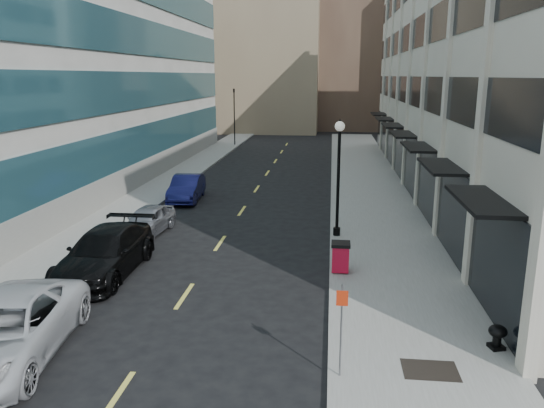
% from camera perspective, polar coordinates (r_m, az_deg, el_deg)
% --- Properties ---
extents(sidewalk_right, '(5.00, 80.00, 0.15)m').
position_cam_1_polar(sidewalk_right, '(29.74, 11.14, -0.98)').
color(sidewalk_right, gray).
rests_on(sidewalk_right, ground).
extents(sidewalk_left, '(3.00, 80.00, 0.15)m').
position_cam_1_polar(sidewalk_left, '(31.76, -14.90, -0.25)').
color(sidewalk_left, gray).
rests_on(sidewalk_left, ground).
extents(building_right, '(15.30, 46.50, 18.25)m').
position_cam_1_polar(building_right, '(37.68, 25.87, 14.68)').
color(building_right, beige).
rests_on(building_right, ground).
extents(building_left, '(16.14, 46.00, 20.00)m').
position_cam_1_polar(building_left, '(41.43, -24.91, 15.95)').
color(building_left, silver).
rests_on(building_left, ground).
extents(skyline_tan_near, '(14.00, 18.00, 28.00)m').
position_cam_1_polar(skyline_tan_near, '(77.49, -0.26, 18.51)').
color(skyline_tan_near, '#887659').
rests_on(skyline_tan_near, ground).
extents(skyline_brown, '(12.00, 16.00, 34.00)m').
position_cam_1_polar(skyline_brown, '(81.31, 9.08, 20.24)').
color(skyline_brown, brown).
rests_on(skyline_brown, ground).
extents(skyline_tan_far, '(12.00, 14.00, 22.00)m').
position_cam_1_polar(skyline_tan_far, '(88.81, -6.15, 15.88)').
color(skyline_tan_far, '#887659').
rests_on(skyline_tan_far, ground).
extents(skyline_stone, '(10.00, 14.00, 20.00)m').
position_cam_1_polar(skyline_stone, '(75.87, 16.91, 15.02)').
color(skyline_stone, beige).
rests_on(skyline_stone, ground).
extents(grate_far, '(1.40, 1.00, 0.01)m').
position_cam_1_polar(grate_far, '(14.71, 16.65, -16.74)').
color(grate_far, black).
rests_on(grate_far, sidewalk_right).
extents(road_centerline, '(0.15, 68.20, 0.01)m').
position_cam_1_polar(road_centerline, '(27.20, -4.31, -2.28)').
color(road_centerline, '#D8CC4C').
rests_on(road_centerline, ground).
extents(traffic_signal, '(0.66, 0.66, 6.98)m').
position_cam_1_polar(traffic_signal, '(57.67, -4.12, 11.90)').
color(traffic_signal, black).
rests_on(traffic_signal, ground).
extents(car_white_van, '(3.52, 6.39, 1.69)m').
position_cam_1_polar(car_white_van, '(16.16, -26.73, -12.06)').
color(car_white_van, silver).
rests_on(car_white_van, ground).
extents(car_black_pickup, '(2.42, 5.95, 1.73)m').
position_cam_1_polar(car_black_pickup, '(21.33, -17.51, -5.02)').
color(car_black_pickup, black).
rests_on(car_black_pickup, ground).
extents(car_silver_sedan, '(1.97, 4.14, 1.37)m').
position_cam_1_polar(car_silver_sedan, '(26.17, -13.21, -1.72)').
color(car_silver_sedan, gray).
rests_on(car_silver_sedan, ground).
extents(car_blue_sedan, '(1.96, 4.76, 1.53)m').
position_cam_1_polar(car_blue_sedan, '(32.80, -9.17, 1.71)').
color(car_blue_sedan, '#15164F').
rests_on(car_blue_sedan, ground).
extents(trash_bin, '(0.72, 0.81, 1.16)m').
position_cam_1_polar(trash_bin, '(20.41, 7.38, -5.57)').
color(trash_bin, '#B50C26').
rests_on(trash_bin, sidewalk_right).
extents(lamppost, '(0.45, 0.45, 5.45)m').
position_cam_1_polar(lamppost, '(24.41, 7.18, 3.85)').
color(lamppost, black).
rests_on(lamppost, sidewalk_right).
extents(sign_post, '(0.29, 0.06, 2.44)m').
position_cam_1_polar(sign_post, '(13.30, 7.49, -12.04)').
color(sign_post, slate).
rests_on(sign_post, sidewalk_right).
extents(urn_planter, '(0.50, 0.50, 0.69)m').
position_cam_1_polar(urn_planter, '(16.15, 23.09, -12.79)').
color(urn_planter, black).
rests_on(urn_planter, sidewalk_right).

